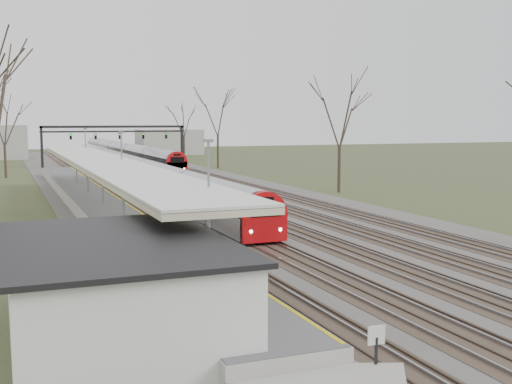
# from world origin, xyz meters

# --- Properties ---
(track_bed) EXTENTS (24.00, 160.00, 0.22)m
(track_bed) POSITION_xyz_m (0.26, 55.00, 0.06)
(track_bed) COLOR #474442
(track_bed) RESTS_ON ground
(platform) EXTENTS (3.50, 69.00, 1.00)m
(platform) POSITION_xyz_m (-9.05, 37.50, 0.50)
(platform) COLOR #9E9B93
(platform) RESTS_ON ground
(canopy) EXTENTS (4.10, 50.00, 3.11)m
(canopy) POSITION_xyz_m (-9.05, 32.99, 3.93)
(canopy) COLOR slate
(canopy) RESTS_ON platform
(station_building) EXTENTS (6.00, 9.00, 3.20)m
(station_building) POSITION_xyz_m (-12.50, 8.00, 1.60)
(station_building) COLOR silver
(station_building) RESTS_ON ground
(signal_gantry) EXTENTS (21.00, 0.59, 6.08)m
(signal_gantry) POSITION_xyz_m (0.29, 84.99, 4.91)
(signal_gantry) COLOR black
(signal_gantry) RESTS_ON ground
(tree_east_far) EXTENTS (5.00, 5.00, 10.30)m
(tree_east_far) POSITION_xyz_m (14.00, 42.00, 7.29)
(tree_east_far) COLOR #2D231C
(tree_east_far) RESTS_ON ground
(train_near) EXTENTS (2.62, 75.21, 3.05)m
(train_near) POSITION_xyz_m (-2.50, 57.79, 1.48)
(train_near) COLOR #A8ABB2
(train_near) RESTS_ON ground
(train_far) EXTENTS (2.62, 75.21, 3.05)m
(train_far) POSITION_xyz_m (4.50, 102.53, 1.48)
(train_far) COLOR #A8ABB2
(train_far) RESTS_ON ground
(passenger) EXTENTS (0.49, 0.66, 1.66)m
(passenger) POSITION_xyz_m (-8.26, 10.96, 1.83)
(passenger) COLOR #342B53
(passenger) RESTS_ON platform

